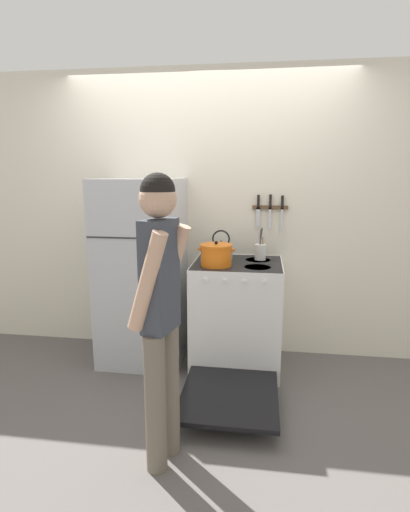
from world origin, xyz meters
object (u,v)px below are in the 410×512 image
person (160,307)px  utensil_jar (260,251)px  refrigerator (142,272)px  stove_range (236,317)px  tea_kettle (221,250)px  dutch_oven_pot (216,255)px

person → utensil_jar: bearing=-5.4°
refrigerator → stove_range: 0.91m
refrigerator → tea_kettle: 0.72m
utensil_jar → person: size_ratio=0.17×
utensil_jar → dutch_oven_pot: bearing=-142.0°
refrigerator → dutch_oven_pot: 0.72m
tea_kettle → person: (-0.19, -1.37, -0.05)m
refrigerator → person: size_ratio=0.97×
person → dutch_oven_pot: bearing=6.4°
dutch_oven_pot → person: person is taller
stove_range → tea_kettle: tea_kettle is taller
tea_kettle → refrigerator: bearing=-170.5°
stove_range → person: 1.34m
dutch_oven_pot → utensil_jar: size_ratio=1.09×
utensil_jar → stove_range: bearing=-135.8°
dutch_oven_pot → person: size_ratio=0.18×
tea_kettle → utensil_jar: size_ratio=0.91×
dutch_oven_pot → stove_range: bearing=29.7°
dutch_oven_pot → tea_kettle: 0.27m
utensil_jar → refrigerator: bearing=-173.2°
dutch_oven_pot → tea_kettle: tea_kettle is taller
dutch_oven_pot → tea_kettle: (0.01, 0.27, -0.01)m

